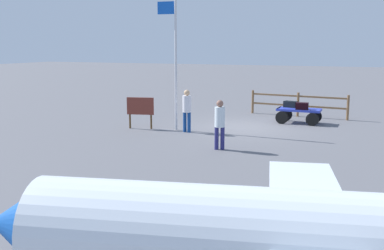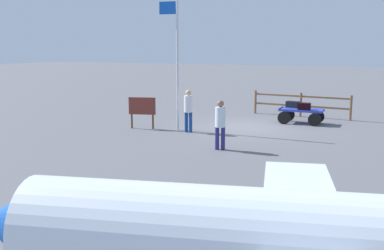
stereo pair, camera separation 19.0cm
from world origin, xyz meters
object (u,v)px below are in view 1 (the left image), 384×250
(suitcase_tan, at_px, (291,104))
(worker_trailing, at_px, (220,121))
(worker_lead, at_px, (187,107))
(luggage_cart, at_px, (299,113))
(suitcase_dark, at_px, (302,106))
(airplane_near, at_px, (291,242))
(flagpole, at_px, (174,56))
(signboard, at_px, (140,108))

(suitcase_tan, height_order, worker_trailing, worker_trailing)
(worker_lead, bearing_deg, worker_trailing, 132.45)
(luggage_cart, relative_size, suitcase_dark, 3.46)
(airplane_near, height_order, flagpole, flagpole)
(worker_lead, distance_m, airplane_near, 13.01)
(worker_lead, bearing_deg, suitcase_tan, -129.09)
(luggage_cart, xyz_separation_m, airplane_near, (-2.36, 15.34, 0.66))
(suitcase_dark, bearing_deg, airplane_near, 98.24)
(suitcase_dark, distance_m, signboard, 7.18)
(worker_lead, bearing_deg, airplane_near, 118.52)
(suitcase_dark, bearing_deg, luggage_cart, -51.50)
(suitcase_dark, distance_m, worker_lead, 5.46)
(luggage_cart, xyz_separation_m, signboard, (5.98, 3.91, 0.41))
(worker_lead, xyz_separation_m, flagpole, (0.67, -0.26, 2.04))
(airplane_near, distance_m, flagpole, 13.70)
(worker_trailing, relative_size, signboard, 1.27)
(worker_lead, distance_m, flagpole, 2.16)
(airplane_near, bearing_deg, flagpole, -59.53)
(suitcase_dark, bearing_deg, flagpole, 36.16)
(suitcase_tan, bearing_deg, luggage_cart, 145.32)
(suitcase_tan, xyz_separation_m, flagpole, (4.09, 3.94, 2.25))
(flagpole, distance_m, signboard, 2.64)
(luggage_cart, relative_size, worker_lead, 1.12)
(suitcase_tan, height_order, worker_lead, worker_lead)
(airplane_near, xyz_separation_m, signboard, (8.34, -11.43, -0.25))
(worker_lead, height_order, flagpole, flagpole)
(worker_lead, distance_m, worker_trailing, 3.30)
(suitcase_tan, distance_m, worker_lead, 5.42)
(suitcase_dark, xyz_separation_m, signboard, (6.16, 3.69, 0.06))
(worker_lead, bearing_deg, luggage_cart, -134.51)
(luggage_cart, distance_m, flagpole, 6.36)
(worker_lead, bearing_deg, signboard, 0.06)
(suitcase_dark, relative_size, worker_trailing, 0.33)
(worker_lead, height_order, airplane_near, airplane_near)
(suitcase_tan, relative_size, signboard, 0.49)
(worker_lead, xyz_separation_m, worker_trailing, (-2.23, 2.44, -0.03))
(suitcase_tan, relative_size, worker_trailing, 0.39)
(luggage_cart, height_order, signboard, signboard)
(suitcase_tan, bearing_deg, airplane_near, 100.12)
(suitcase_dark, relative_size, signboard, 0.42)
(suitcase_dark, relative_size, airplane_near, 0.07)
(suitcase_tan, relative_size, suitcase_dark, 1.17)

